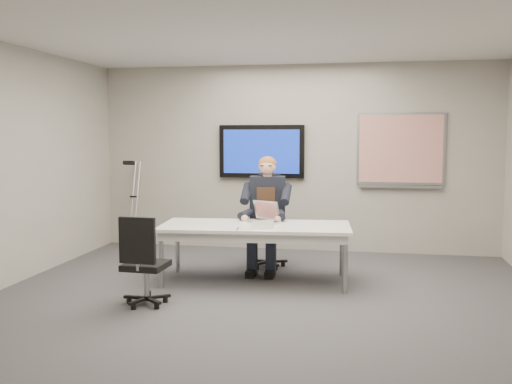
% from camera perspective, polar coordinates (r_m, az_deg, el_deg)
% --- Properties ---
extents(floor, '(6.00, 6.00, 0.02)m').
position_cam_1_polar(floor, '(5.93, 0.32, -11.44)').
color(floor, '#393A3C').
rests_on(floor, ground).
extents(ceiling, '(6.00, 6.00, 0.02)m').
position_cam_1_polar(ceiling, '(5.76, 0.33, 16.22)').
color(ceiling, silver).
rests_on(ceiling, wall_back).
extents(wall_back, '(6.00, 0.02, 2.80)m').
position_cam_1_polar(wall_back, '(8.64, 3.90, 3.40)').
color(wall_back, '#A9A598').
rests_on(wall_back, ground).
extents(wall_front, '(6.00, 0.02, 2.80)m').
position_cam_1_polar(wall_front, '(2.79, -10.78, -1.61)').
color(wall_front, '#A9A598').
rests_on(wall_front, ground).
extents(conference_table, '(2.30, 1.11, 0.69)m').
position_cam_1_polar(conference_table, '(6.78, -0.08, -3.95)').
color(conference_table, silver).
rests_on(conference_table, ground).
extents(tv_display, '(1.30, 0.09, 0.80)m').
position_cam_1_polar(tv_display, '(8.66, 0.56, 4.08)').
color(tv_display, black).
rests_on(tv_display, wall_back).
extents(whiteboard, '(1.25, 0.08, 1.10)m').
position_cam_1_polar(whiteboard, '(8.56, 14.26, 4.09)').
color(whiteboard, '#919499').
rests_on(whiteboard, wall_back).
extents(office_chair_far, '(0.61, 0.61, 0.99)m').
position_cam_1_polar(office_chair_far, '(7.63, 1.13, -5.14)').
color(office_chair_far, black).
rests_on(office_chair_far, ground).
extents(office_chair_near, '(0.47, 0.47, 0.94)m').
position_cam_1_polar(office_chair_near, '(6.01, -11.08, -8.41)').
color(office_chair_near, black).
rests_on(office_chair_near, ground).
extents(seated_person, '(0.48, 0.82, 1.47)m').
position_cam_1_polar(seated_person, '(7.33, 0.92, -3.34)').
color(seated_person, '#1D2331').
rests_on(seated_person, office_chair_far).
extents(crutch, '(0.33, 0.81, 1.46)m').
position_cam_1_polar(crutch, '(9.08, -12.07, -1.06)').
color(crutch, '#AEB1B7').
rests_on(crutch, ground).
extents(laptop, '(0.43, 0.46, 0.25)m').
position_cam_1_polar(laptop, '(6.97, 0.93, -2.51)').
color(laptop, silver).
rests_on(laptop, conference_table).
extents(name_tent, '(0.25, 0.12, 0.10)m').
position_cam_1_polar(name_tent, '(6.48, 0.67, -3.26)').
color(name_tent, silver).
rests_on(name_tent, conference_table).
extents(pen, '(0.03, 0.15, 0.01)m').
position_cam_1_polar(pen, '(6.46, -1.85, -3.68)').
color(pen, black).
rests_on(pen, conference_table).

